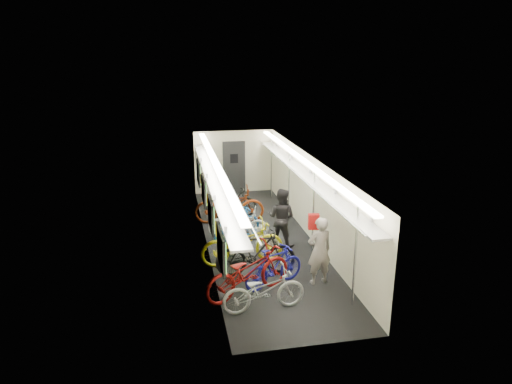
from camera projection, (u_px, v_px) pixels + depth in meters
name	position (u px, v px, depth m)	size (l,w,h in m)	color
train_car_shell	(242.00, 180.00, 13.20)	(10.00, 10.00, 10.00)	black
bicycle_0	(264.00, 290.00, 9.40)	(0.61, 1.76, 0.93)	#B3B5B8
bicycle_1	(274.00, 267.00, 10.40)	(0.45, 1.60, 0.96)	#191892
bicycle_2	(248.00, 272.00, 9.97)	(0.75, 2.16, 1.13)	maroon
bicycle_3	(256.00, 253.00, 10.88)	(0.55, 1.94, 1.17)	black
bicycle_4	(242.00, 243.00, 11.51)	(0.75, 2.14, 1.12)	yellow
bicycle_5	(249.00, 239.00, 11.96)	(0.46, 1.63, 0.98)	silver
bicycle_6	(239.00, 223.00, 13.15)	(0.61, 1.75, 0.92)	silver
bicycle_7	(237.00, 224.00, 13.06)	(0.45, 1.58, 0.95)	#1A579F
bicycle_8	(229.00, 205.00, 14.37)	(0.76, 2.19, 1.15)	maroon
bicycle_9	(232.00, 203.00, 14.82)	(0.48, 1.69, 1.02)	black
passenger_near	(319.00, 251.00, 10.45)	(0.59, 0.39, 1.62)	gray
passenger_mid	(281.00, 217.00, 12.55)	(0.80, 0.62, 1.65)	black
backpack	(314.00, 222.00, 10.93)	(0.26, 0.14, 0.38)	#AD1111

